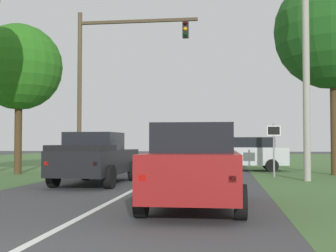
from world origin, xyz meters
name	(u,v)px	position (x,y,z in m)	size (l,w,h in m)	color
ground_plane	(139,187)	(0.00, 9.94, 0.00)	(120.00, 120.00, 0.00)	#424244
red_suv_near	(195,164)	(2.26, 5.35, 1.04)	(2.31, 4.81, 1.99)	maroon
pickup_truck_lead	(95,158)	(-1.82, 10.69, 0.98)	(2.41, 5.10, 1.93)	black
traffic_light	(107,68)	(-3.47, 18.14, 5.67)	(6.68, 0.40, 8.79)	brown
keep_moving_sign	(274,142)	(5.16, 14.96, 1.56)	(0.60, 0.09, 2.44)	gray
oak_tree_right	(333,31)	(8.15, 16.52, 6.91)	(5.59, 5.59, 9.72)	#4C351E
crossing_suv_far	(244,153)	(3.98, 19.25, 0.96)	(4.76, 2.16, 1.83)	silver
utility_pole_right	(306,69)	(6.26, 13.04, 4.54)	(0.28, 0.28, 9.08)	#9E998E
extra_tree_1	(19,67)	(-7.16, 15.29, 5.28)	(4.26, 4.26, 7.43)	#4C351E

